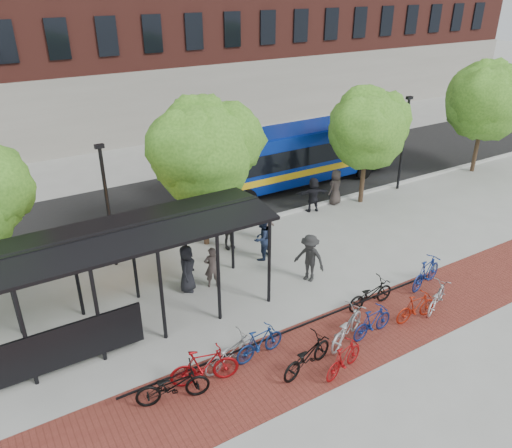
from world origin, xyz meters
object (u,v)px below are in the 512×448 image
bike_1 (204,366)px  bike_8 (370,294)px  tree_c (369,126)px  bike_11 (426,272)px  bike_4 (307,356)px  pedestrian_9 (309,258)px  bus_shelter (108,249)px  bike_9 (416,307)px  pedestrian_1 (212,267)px  pedestrian_6 (336,187)px  bike_2 (230,352)px  tree_b (204,146)px  bike_3 (260,343)px  bike_0 (173,385)px  pedestrian_0 (187,268)px  pedestrian_3 (268,225)px  tree_d (487,97)px  bike_7 (373,322)px  bike_6 (347,327)px  lamp_post_right (404,141)px  pedestrian_2 (262,238)px  bike_10 (436,297)px  pedestrian_4 (229,230)px  bus (296,153)px  lamp_post_left (107,203)px  bike_5 (344,358)px  pedestrian_5 (313,195)px

bike_1 → bike_8: size_ratio=1.02×
tree_c → bike_11: tree_c is taller
bike_1 → bike_4: size_ratio=0.99×
pedestrian_9 → bus_shelter: bearing=-122.7°
bike_9 → pedestrian_1: size_ratio=1.02×
pedestrian_6 → bike_2: bearing=19.0°
tree_b → pedestrian_6: (7.56, 0.45, -3.54)m
bike_2 → bike_3: 0.98m
bike_0 → pedestrian_0: 5.54m
bike_1 → pedestrian_0: size_ratio=1.09×
pedestrian_0 → pedestrian_3: bearing=-31.4°
tree_d → pedestrian_3: size_ratio=4.30×
bike_3 → bike_7: size_ratio=1.02×
bike_6 → tree_c: bearing=-68.5°
tree_d → lamp_post_right: bearing=177.6°
bike_7 → bike_11: 3.95m
tree_c → bike_8: bearing=-130.0°
pedestrian_2 → tree_d: bearing=166.5°
bike_10 → pedestrian_1: (-6.16, 5.36, 0.38)m
bike_4 → bike_3: bearing=22.8°
tree_c → bike_6: (-8.13, -8.36, -3.50)m
tree_c → pedestrian_9: tree_c is taller
bike_7 → bike_0: bearing=78.6°
bike_10 → pedestrian_2: bearing=5.2°
pedestrian_4 → lamp_post_right: bearing=4.2°
bus → bike_6: bus is taller
bus → bike_0: 16.92m
bus_shelter → lamp_post_right: lamp_post_right is taller
tree_c → pedestrian_4: tree_c is taller
bike_9 → bike_7: bearing=88.4°
bike_8 → bike_9: size_ratio=1.15×
bike_4 → bike_9: 4.66m
bus_shelter → bike_6: 7.97m
bike_0 → bike_8: (7.76, 0.53, -0.02)m
lamp_post_left → bike_0: size_ratio=2.48×
bike_2 → pedestrian_1: pedestrian_1 is taller
pedestrian_0 → tree_c: bearing=-37.5°
lamp_post_left → pedestrian_3: (6.51, -1.44, -1.98)m
pedestrian_1 → bike_6: bearing=134.9°
bus_shelter → bike_1: bus_shelter is taller
bike_5 → pedestrian_6: pedestrian_6 is taller
bike_3 → tree_d: bearing=-75.5°
bike_4 → pedestrian_5: (7.04, 9.09, 0.35)m
tree_b → pedestrian_1: (-1.39, -3.26, -3.62)m
lamp_post_right → bus: bearing=142.7°
bike_3 → pedestrian_4: bearing=-26.9°
bike_7 → bike_5: bearing=108.6°
bike_8 → tree_d: bearing=-64.5°
bike_4 → pedestrian_5: pedestrian_5 is taller
pedestrian_5 → pedestrian_1: bearing=42.5°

